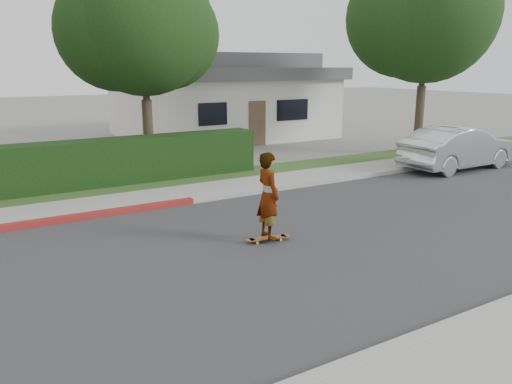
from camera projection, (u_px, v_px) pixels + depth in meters
ground at (229, 258)px, 9.82m from camera, size 120.00×120.00×0.00m
road at (229, 258)px, 9.82m from camera, size 60.00×8.00×0.01m
curb_near at (378, 355)px, 6.39m from camera, size 60.00×0.20×0.15m
curb_far at (157, 206)px, 13.22m from camera, size 60.00×0.20×0.15m
sidewalk_far at (146, 199)px, 13.97m from camera, size 60.00×1.60×0.12m
planting_strip at (129, 187)px, 15.31m from camera, size 60.00×1.60×0.10m
hedge at (17, 172)px, 14.15m from camera, size 15.00×1.00×1.50m
tree_center at (141, 29)px, 17.01m from camera, size 5.66×4.84×7.44m
tree_right at (423, 16)px, 20.20m from camera, size 6.32×5.60×8.56m
house at (222, 96)px, 26.60m from camera, size 10.60×8.60×4.30m
skateboard at (268, 238)px, 10.70m from camera, size 1.02×0.38×0.09m
skateboarder at (268, 196)px, 10.47m from camera, size 0.48×0.70×1.85m
car_silver at (459, 148)px, 18.13m from camera, size 4.80×1.74×1.57m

